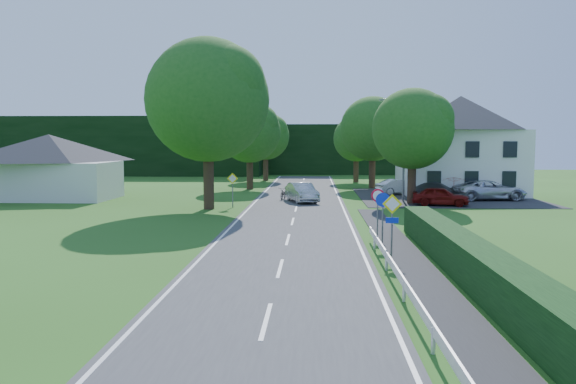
{
  "coord_description": "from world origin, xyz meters",
  "views": [
    {
      "loc": [
        1.22,
        -14.07,
        4.65
      ],
      "look_at": [
        -0.2,
        16.58,
        1.87
      ],
      "focal_mm": 35.0,
      "sensor_mm": 36.0,
      "label": 1
    }
  ],
  "objects_px": {
    "motorcycle": "(283,193)",
    "parked_car_grey": "(438,190)",
    "parked_car_silver_a": "(399,187)",
    "parked_car_silver_b": "(490,190)",
    "parasol": "(454,188)",
    "moving_car": "(302,192)",
    "streetlight": "(402,144)",
    "parked_car_red": "(441,196)"
  },
  "relations": [
    {
      "from": "parked_car_silver_a",
      "to": "parked_car_grey",
      "type": "bearing_deg",
      "value": -157.4
    },
    {
      "from": "parked_car_red",
      "to": "parked_car_silver_a",
      "type": "xyz_separation_m",
      "value": [
        -1.69,
        8.47,
        -0.02
      ]
    },
    {
      "from": "parasol",
      "to": "parked_car_red",
      "type": "bearing_deg",
      "value": -113.67
    },
    {
      "from": "motorcycle",
      "to": "parked_car_silver_a",
      "type": "relative_size",
      "value": 0.45
    },
    {
      "from": "parked_car_silver_a",
      "to": "parasol",
      "type": "bearing_deg",
      "value": -152.4
    },
    {
      "from": "parked_car_grey",
      "to": "parked_car_silver_a",
      "type": "bearing_deg",
      "value": 60.93
    },
    {
      "from": "moving_car",
      "to": "parked_car_grey",
      "type": "distance_m",
      "value": 11.57
    },
    {
      "from": "parked_car_grey",
      "to": "motorcycle",
      "type": "bearing_deg",
      "value": 116.91
    },
    {
      "from": "parked_car_silver_b",
      "to": "parked_car_silver_a",
      "type": "bearing_deg",
      "value": 50.36
    },
    {
      "from": "parked_car_silver_a",
      "to": "parked_car_silver_b",
      "type": "distance_m",
      "value": 7.76
    },
    {
      "from": "moving_car",
      "to": "parked_car_grey",
      "type": "xyz_separation_m",
      "value": [
        11.01,
        3.56,
        -0.1
      ]
    },
    {
      "from": "parasol",
      "to": "moving_car",
      "type": "bearing_deg",
      "value": -166.36
    },
    {
      "from": "streetlight",
      "to": "parked_car_silver_b",
      "type": "height_order",
      "value": "streetlight"
    },
    {
      "from": "streetlight",
      "to": "parked_car_grey",
      "type": "bearing_deg",
      "value": 31.65
    },
    {
      "from": "moving_car",
      "to": "parked_car_grey",
      "type": "bearing_deg",
      "value": 0.45
    },
    {
      "from": "parked_car_grey",
      "to": "parked_car_silver_b",
      "type": "bearing_deg",
      "value": -90.61
    },
    {
      "from": "moving_car",
      "to": "motorcycle",
      "type": "bearing_deg",
      "value": 112.08
    },
    {
      "from": "parked_car_red",
      "to": "parked_car_grey",
      "type": "bearing_deg",
      "value": 2.2
    },
    {
      "from": "parked_car_grey",
      "to": "parasol",
      "type": "height_order",
      "value": "parasol"
    },
    {
      "from": "streetlight",
      "to": "parked_car_silver_a",
      "type": "bearing_deg",
      "value": 83.38
    },
    {
      "from": "parked_car_red",
      "to": "parasol",
      "type": "height_order",
      "value": "parasol"
    },
    {
      "from": "moving_car",
      "to": "parasol",
      "type": "xyz_separation_m",
      "value": [
        12.17,
        2.95,
        0.16
      ]
    },
    {
      "from": "parasol",
      "to": "motorcycle",
      "type": "bearing_deg",
      "value": -175.25
    },
    {
      "from": "moving_car",
      "to": "parked_car_grey",
      "type": "height_order",
      "value": "moving_car"
    },
    {
      "from": "motorcycle",
      "to": "parked_car_silver_a",
      "type": "xyz_separation_m",
      "value": [
        9.84,
        4.71,
        0.18
      ]
    },
    {
      "from": "streetlight",
      "to": "motorcycle",
      "type": "height_order",
      "value": "streetlight"
    },
    {
      "from": "parked_car_silver_a",
      "to": "moving_car",
      "type": "bearing_deg",
      "value": 108.7
    },
    {
      "from": "motorcycle",
      "to": "parked_car_grey",
      "type": "distance_m",
      "value": 12.63
    },
    {
      "from": "moving_car",
      "to": "parked_car_silver_a",
      "type": "bearing_deg",
      "value": 20.58
    },
    {
      "from": "streetlight",
      "to": "moving_car",
      "type": "bearing_deg",
      "value": -168.63
    },
    {
      "from": "parked_car_silver_a",
      "to": "parked_car_silver_b",
      "type": "bearing_deg",
      "value": -143.14
    },
    {
      "from": "motorcycle",
      "to": "parked_car_red",
      "type": "height_order",
      "value": "parked_car_red"
    },
    {
      "from": "motorcycle",
      "to": "moving_car",
      "type": "bearing_deg",
      "value": -42.68
    },
    {
      "from": "parked_car_grey",
      "to": "parked_car_silver_b",
      "type": "relative_size",
      "value": 0.79
    },
    {
      "from": "streetlight",
      "to": "motorcycle",
      "type": "bearing_deg",
      "value": 178.43
    },
    {
      "from": "moving_car",
      "to": "motorcycle",
      "type": "relative_size",
      "value": 2.44
    },
    {
      "from": "parasol",
      "to": "parked_car_silver_b",
      "type": "bearing_deg",
      "value": -15.68
    },
    {
      "from": "moving_car",
      "to": "motorcycle",
      "type": "xyz_separation_m",
      "value": [
        -1.5,
        1.82,
        -0.25
      ]
    },
    {
      "from": "motorcycle",
      "to": "parked_car_red",
      "type": "distance_m",
      "value": 12.12
    },
    {
      "from": "parked_car_red",
      "to": "parked_car_silver_b",
      "type": "xyz_separation_m",
      "value": [
        4.76,
        4.16,
        0.09
      ]
    },
    {
      "from": "parked_car_silver_a",
      "to": "parked_car_silver_b",
      "type": "xyz_separation_m",
      "value": [
        6.45,
        -4.31,
        0.11
      ]
    },
    {
      "from": "moving_car",
      "to": "parked_car_red",
      "type": "distance_m",
      "value": 10.21
    }
  ]
}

